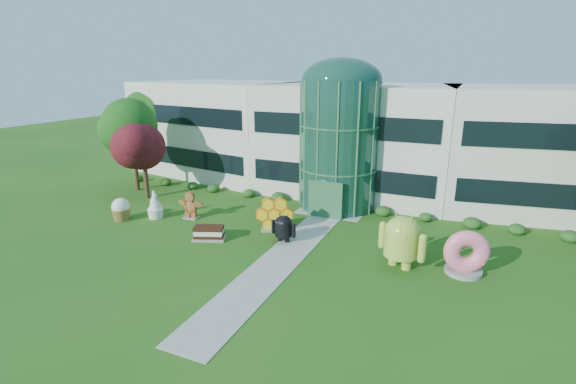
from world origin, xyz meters
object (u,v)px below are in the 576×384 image
at_px(gingerbread, 190,205).
at_px(android_green, 402,238).
at_px(donut, 466,252).
at_px(android_black, 283,227).

bearing_deg(gingerbread, android_green, -8.19).
relative_size(android_green, donut, 1.37).
distance_m(android_black, donut, 10.69).
distance_m(android_green, android_black, 7.44).
relative_size(android_black, gingerbread, 0.92).
bearing_deg(donut, gingerbread, 159.43).
distance_m(android_black, gingerbread, 8.14).
bearing_deg(gingerbread, android_black, -10.23).
height_order(android_green, android_black, android_green).
height_order(donut, gingerbread, donut).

